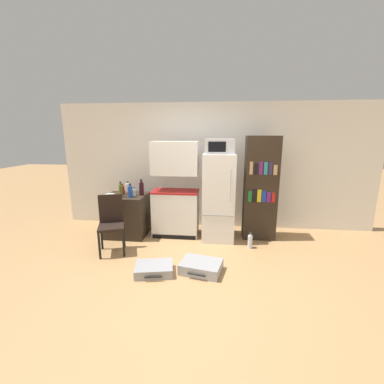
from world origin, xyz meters
TOP-DOWN VIEW (x-y plane):
  - ground_plane at (0.00, 0.00)m, footprint 24.00×24.00m
  - wall_back at (0.20, 2.00)m, footprint 6.40×0.10m
  - side_table at (-1.44, 1.26)m, footprint 0.76×0.68m
  - kitchen_hutch at (-0.51, 1.36)m, footprint 0.87×0.49m
  - refrigerator at (0.31, 1.29)m, footprint 0.57×0.65m
  - microwave at (0.31, 1.29)m, footprint 0.51×0.41m
  - bookshelf at (1.06, 1.41)m, footprint 0.59×0.38m
  - bottle_wine_dark at (-1.14, 1.29)m, footprint 0.09×0.09m
  - bottle_blue_soda at (-1.29, 1.11)m, footprint 0.09×0.09m
  - bottle_milk_white at (-1.50, 1.54)m, footprint 0.09×0.09m
  - bottle_clear_short at (-1.26, 1.23)m, footprint 0.07×0.07m
  - bottle_olive_oil at (-1.47, 1.09)m, footprint 0.07×0.07m
  - bottle_ketchup_red at (-1.53, 1.32)m, footprint 0.08×0.08m
  - bowl at (-1.68, 1.10)m, footprint 0.18×0.18m
  - chair at (-1.44, 0.55)m, footprint 0.51×0.51m
  - suitcase_large_flat at (-0.57, -0.09)m, footprint 0.59×0.49m
  - suitcase_small_flat at (0.09, 0.03)m, footprint 0.64×0.53m
  - water_bottle_front at (0.86, 0.90)m, footprint 0.08×0.08m

SIDE VIEW (x-z plane):
  - ground_plane at x=0.00m, z-range 0.00..0.00m
  - suitcase_large_flat at x=-0.57m, z-range 0.00..0.13m
  - suitcase_small_flat at x=0.09m, z-range 0.00..0.15m
  - water_bottle_front at x=0.86m, z-range -0.02..0.26m
  - side_table at x=-1.44m, z-range 0.00..0.79m
  - chair at x=-1.44m, z-range 0.08..1.03m
  - refrigerator at x=0.31m, z-range 0.00..1.58m
  - bowl at x=-1.68m, z-range 0.79..0.84m
  - kitchen_hutch at x=-0.51m, z-range -0.07..1.72m
  - bottle_clear_short at x=-1.26m, z-range 0.78..0.93m
  - bottle_ketchup_red at x=-1.53m, z-range 0.77..0.98m
  - bottle_milk_white at x=-1.50m, z-range 0.77..0.98m
  - bottle_blue_soda at x=-1.29m, z-range 0.77..1.02m
  - bottle_olive_oil at x=-1.47m, z-range 0.77..1.05m
  - bottle_wine_dark at x=-1.14m, z-range 0.77..1.07m
  - bookshelf at x=1.06m, z-range 0.00..1.89m
  - wall_back at x=0.20m, z-range 0.00..2.53m
  - microwave at x=0.31m, z-range 1.58..1.83m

